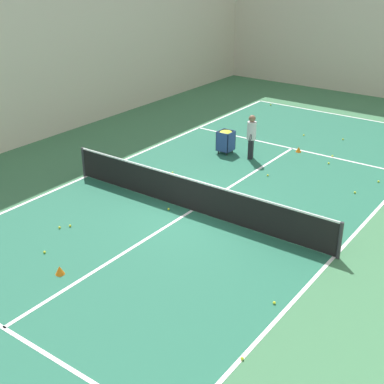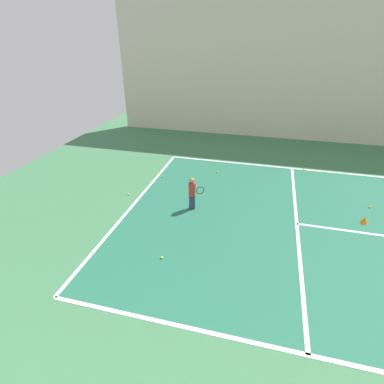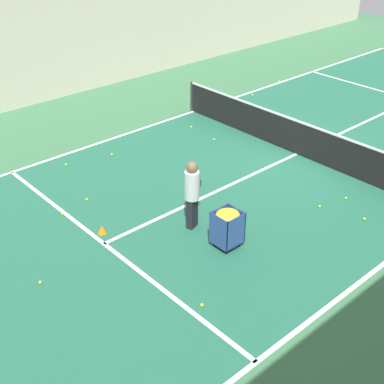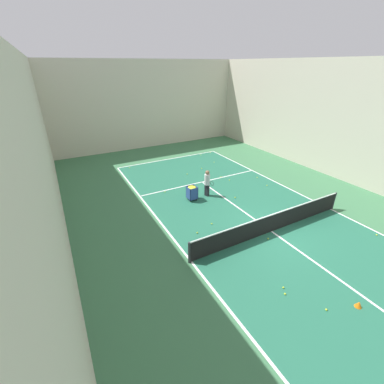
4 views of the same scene
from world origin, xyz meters
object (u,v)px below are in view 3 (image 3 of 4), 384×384
coach_at_net (192,190)px  ball_cart (227,222)px  tennis_net (298,137)px  training_cone_0 (102,229)px

coach_at_net → ball_cart: 1.14m
tennis_net → training_cone_0: 6.61m
coach_at_net → ball_cart: size_ratio=1.88×
training_cone_0 → tennis_net: bearing=-93.3°
coach_at_net → tennis_net: bearing=-7.6°
training_cone_0 → ball_cart: bearing=-142.2°
coach_at_net → training_cone_0: coach_at_net is taller
tennis_net → ball_cart: tennis_net is taller
tennis_net → coach_at_net: 4.95m
tennis_net → training_cone_0: size_ratio=42.53×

